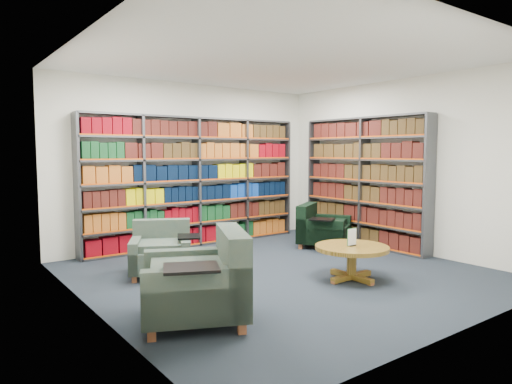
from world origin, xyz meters
TOP-DOWN VIEW (x-y plane):
  - room_shell at (0.00, 0.00)m, footprint 5.02×5.02m
  - bookshelf_back at (0.00, 2.34)m, footprint 4.00×0.28m
  - bookshelf_right at (2.34, 0.60)m, footprint 0.28×2.50m
  - chair_teal_left at (-1.31, 0.95)m, footprint 1.04×1.03m
  - chair_green_right at (1.63, 0.96)m, footprint 1.10×1.10m
  - chair_teal_front at (-1.72, -0.88)m, footprint 1.27×1.29m
  - coffee_table at (0.50, -0.77)m, footprint 0.93×0.93m

SIDE VIEW (x-z plane):
  - chair_teal_left at x=-1.31m, z-range -0.07..0.63m
  - chair_green_right at x=1.63m, z-range -0.07..0.65m
  - coffee_table at x=0.50m, z-range 0.02..0.67m
  - chair_teal_front at x=-1.72m, z-range -0.08..0.79m
  - bookshelf_back at x=0.00m, z-range 0.00..2.20m
  - bookshelf_right at x=2.34m, z-range 0.00..2.20m
  - room_shell at x=0.00m, z-range -0.01..2.81m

